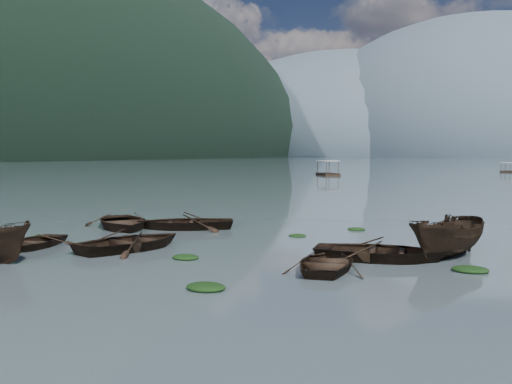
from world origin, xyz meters
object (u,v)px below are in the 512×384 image
at_px(rowboat_3, 328,269).
at_px(pontoon_left, 328,175).
at_px(pontoon_centre, 507,172).
at_px(rowboat_0, 29,248).

bearing_deg(rowboat_3, pontoon_left, -81.69).
height_order(rowboat_3, pontoon_centre, pontoon_centre).
relative_size(rowboat_0, pontoon_centre, 0.76).
relative_size(pontoon_left, pontoon_centre, 1.29).
height_order(pontoon_left, pontoon_centre, pontoon_left).
height_order(rowboat_3, pontoon_left, pontoon_left).
bearing_deg(pontoon_left, rowboat_0, -114.96).
relative_size(rowboat_0, pontoon_left, 0.59).
bearing_deg(pontoon_left, rowboat_3, -106.42).
height_order(rowboat_0, pontoon_left, pontoon_left).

